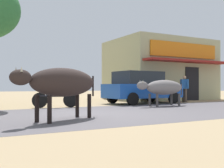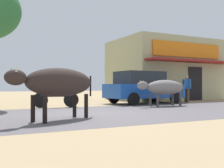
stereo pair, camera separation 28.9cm
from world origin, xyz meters
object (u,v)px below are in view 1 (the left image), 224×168
at_px(parked_hatchback_car, 141,87).
at_px(cow_near_brown, 63,83).
at_px(cow_far_dark, 163,88).
at_px(parked_motorcycle, 56,96).
at_px(pedestrian_by_shop, 184,87).

distance_m(parked_hatchback_car, cow_near_brown, 7.45).
height_order(cow_near_brown, cow_far_dark, cow_near_brown).
xyz_separation_m(parked_hatchback_car, cow_far_dark, (-0.14, -1.96, -0.01)).
bearing_deg(parked_hatchback_car, parked_motorcycle, -173.23).
distance_m(cow_near_brown, pedestrian_by_shop, 9.63).
height_order(parked_motorcycle, pedestrian_by_shop, pedestrian_by_shop).
distance_m(parked_motorcycle, pedestrian_by_shop, 7.44).
distance_m(parked_motorcycle, cow_near_brown, 4.36).
height_order(parked_motorcycle, cow_far_dark, cow_far_dark).
height_order(parked_hatchback_car, cow_near_brown, parked_hatchback_car).
distance_m(cow_far_dark, pedestrian_by_shop, 3.37).
bearing_deg(cow_far_dark, parked_motorcycle, 162.78).
relative_size(parked_motorcycle, pedestrian_by_shop, 1.26).
height_order(parked_hatchback_car, cow_far_dark, parked_hatchback_car).
bearing_deg(pedestrian_by_shop, cow_near_brown, -151.95).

